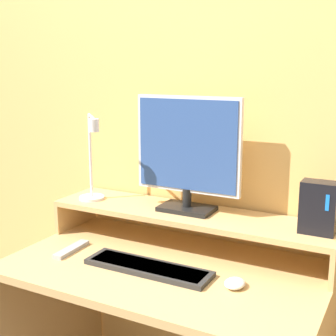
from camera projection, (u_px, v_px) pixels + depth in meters
wall_back at (208, 119)px, 1.93m from camera, size 6.00×0.05×2.50m
desk at (165, 320)px, 1.76m from camera, size 1.16×0.67×0.75m
monitor_shelf at (189, 217)px, 1.86m from camera, size 1.16×0.27×0.15m
monitor at (188, 152)px, 1.82m from camera, size 0.44×0.14×0.46m
desk_lamp at (92, 166)px, 1.96m from camera, size 0.19×0.20×0.37m
router_dock at (319, 208)px, 1.60m from camera, size 0.12×0.08×0.18m
keyboard at (148, 267)px, 1.67m from camera, size 0.47×0.13×0.02m
mouse at (235, 283)px, 1.54m from camera, size 0.07×0.08×0.03m
remote_control at (72, 249)px, 1.84m from camera, size 0.05×0.19×0.02m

